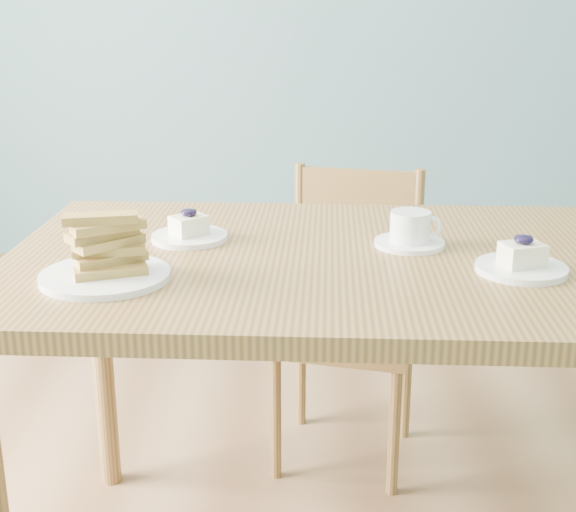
{
  "coord_description": "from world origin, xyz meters",
  "views": [
    {
      "loc": [
        -0.05,
        -1.67,
        1.33
      ],
      "look_at": [
        -0.05,
        -0.03,
        0.8
      ],
      "focal_mm": 50.0,
      "sensor_mm": 36.0,
      "label": 1
    }
  ],
  "objects_px": {
    "dining_table": "(366,291)",
    "cheesecake_plate_near": "(522,263)",
    "coffee_cup": "(411,231)",
    "dining_chair": "(348,316)",
    "biscotti_plate": "(104,257)",
    "cheesecake_plate_far": "(189,232)"
  },
  "relations": [
    {
      "from": "dining_table",
      "to": "cheesecake_plate_near",
      "type": "height_order",
      "value": "cheesecake_plate_near"
    },
    {
      "from": "coffee_cup",
      "to": "dining_chair",
      "type": "bearing_deg",
      "value": 104.56
    },
    {
      "from": "dining_chair",
      "to": "biscotti_plate",
      "type": "relative_size",
      "value": 3.45
    },
    {
      "from": "cheesecake_plate_near",
      "to": "coffee_cup",
      "type": "height_order",
      "value": "same"
    },
    {
      "from": "cheesecake_plate_near",
      "to": "biscotti_plate",
      "type": "relative_size",
      "value": 0.72
    },
    {
      "from": "cheesecake_plate_near",
      "to": "cheesecake_plate_far",
      "type": "relative_size",
      "value": 1.06
    },
    {
      "from": "biscotti_plate",
      "to": "coffee_cup",
      "type": "bearing_deg",
      "value": 19.39
    },
    {
      "from": "cheesecake_plate_far",
      "to": "cheesecake_plate_near",
      "type": "bearing_deg",
      "value": -18.12
    },
    {
      "from": "coffee_cup",
      "to": "biscotti_plate",
      "type": "xyz_separation_m",
      "value": [
        -0.62,
        -0.22,
        0.01
      ]
    },
    {
      "from": "dining_chair",
      "to": "cheesecake_plate_far",
      "type": "bearing_deg",
      "value": -116.29
    },
    {
      "from": "dining_table",
      "to": "biscotti_plate",
      "type": "xyz_separation_m",
      "value": [
        -0.52,
        -0.15,
        0.13
      ]
    },
    {
      "from": "dining_table",
      "to": "cheesecake_plate_far",
      "type": "distance_m",
      "value": 0.41
    },
    {
      "from": "cheesecake_plate_near",
      "to": "biscotti_plate",
      "type": "xyz_separation_m",
      "value": [
        -0.81,
        -0.04,
        0.03
      ]
    },
    {
      "from": "dining_chair",
      "to": "biscotti_plate",
      "type": "height_order",
      "value": "biscotti_plate"
    },
    {
      "from": "dining_table",
      "to": "cheesecake_plate_near",
      "type": "xyz_separation_m",
      "value": [
        0.29,
        -0.11,
        0.1
      ]
    },
    {
      "from": "coffee_cup",
      "to": "cheesecake_plate_far",
      "type": "bearing_deg",
      "value": 179.39
    },
    {
      "from": "dining_chair",
      "to": "cheesecake_plate_far",
      "type": "relative_size",
      "value": 5.08
    },
    {
      "from": "biscotti_plate",
      "to": "cheesecake_plate_near",
      "type": "bearing_deg",
      "value": 2.94
    },
    {
      "from": "cheesecake_plate_far",
      "to": "dining_chair",
      "type": "bearing_deg",
      "value": 49.53
    },
    {
      "from": "dining_table",
      "to": "coffee_cup",
      "type": "height_order",
      "value": "coffee_cup"
    },
    {
      "from": "dining_table",
      "to": "cheesecake_plate_near",
      "type": "bearing_deg",
      "value": -17.44
    },
    {
      "from": "dining_table",
      "to": "dining_chair",
      "type": "distance_m",
      "value": 0.65
    }
  ]
}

